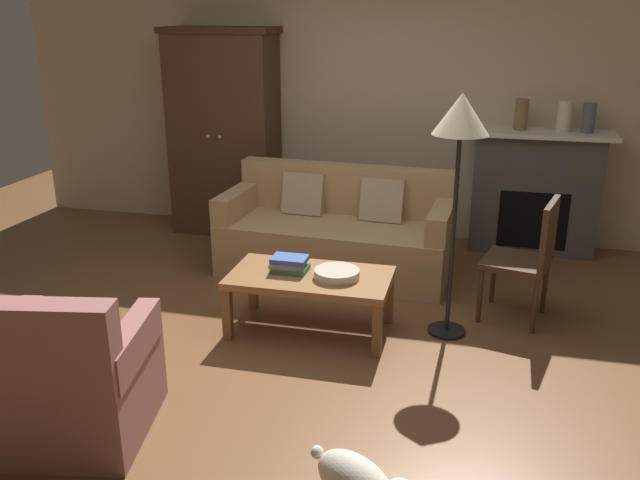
{
  "coord_description": "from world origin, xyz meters",
  "views": [
    {
      "loc": [
        1.06,
        -3.86,
        2.13
      ],
      "look_at": [
        -0.03,
        0.56,
        0.55
      ],
      "focal_mm": 37.38,
      "sensor_mm": 36.0,
      "label": 1
    }
  ],
  "objects_px": {
    "mantel_vase_cream": "(564,116)",
    "mantel_vase_slate": "(589,118)",
    "mantel_vase_bronze": "(521,115)",
    "coffee_table": "(310,282)",
    "couch": "(337,235)",
    "armchair_near_left": "(68,383)",
    "side_chair_wooden": "(530,253)",
    "armoire": "(225,132)",
    "book_stack": "(289,264)",
    "floor_lamp": "(460,129)",
    "fireplace": "(534,191)",
    "fruit_bowl": "(337,274)"
  },
  "relations": [
    {
      "from": "mantel_vase_cream",
      "to": "mantel_vase_slate",
      "type": "xyz_separation_m",
      "value": [
        0.2,
        0.0,
        -0.01
      ]
    },
    {
      "from": "mantel_vase_bronze",
      "to": "coffee_table",
      "type": "bearing_deg",
      "value": -123.76
    },
    {
      "from": "couch",
      "to": "coffee_table",
      "type": "relative_size",
      "value": 1.79
    },
    {
      "from": "mantel_vase_cream",
      "to": "armchair_near_left",
      "type": "distance_m",
      "value": 4.52
    },
    {
      "from": "mantel_vase_cream",
      "to": "side_chair_wooden",
      "type": "height_order",
      "value": "mantel_vase_cream"
    },
    {
      "from": "couch",
      "to": "mantel_vase_slate",
      "type": "distance_m",
      "value": 2.39
    },
    {
      "from": "side_chair_wooden",
      "to": "armoire",
      "type": "bearing_deg",
      "value": 152.55
    },
    {
      "from": "couch",
      "to": "book_stack",
      "type": "xyz_separation_m",
      "value": [
        -0.09,
        -1.15,
        0.16
      ]
    },
    {
      "from": "coffee_table",
      "to": "floor_lamp",
      "type": "bearing_deg",
      "value": 11.85
    },
    {
      "from": "mantel_vase_cream",
      "to": "floor_lamp",
      "type": "height_order",
      "value": "floor_lamp"
    },
    {
      "from": "fireplace",
      "to": "floor_lamp",
      "type": "distance_m",
      "value": 2.17
    },
    {
      "from": "book_stack",
      "to": "mantel_vase_cream",
      "type": "xyz_separation_m",
      "value": [
        1.9,
        2.05,
        0.78
      ]
    },
    {
      "from": "fruit_bowl",
      "to": "floor_lamp",
      "type": "distance_m",
      "value": 1.24
    },
    {
      "from": "mantel_vase_bronze",
      "to": "mantel_vase_slate",
      "type": "distance_m",
      "value": 0.56
    },
    {
      "from": "couch",
      "to": "mantel_vase_bronze",
      "type": "bearing_deg",
      "value": 31.71
    },
    {
      "from": "mantel_vase_cream",
      "to": "mantel_vase_slate",
      "type": "distance_m",
      "value": 0.2
    },
    {
      "from": "couch",
      "to": "book_stack",
      "type": "height_order",
      "value": "couch"
    },
    {
      "from": "fireplace",
      "to": "armchair_near_left",
      "type": "relative_size",
      "value": 1.4
    },
    {
      "from": "couch",
      "to": "side_chair_wooden",
      "type": "height_order",
      "value": "side_chair_wooden"
    },
    {
      "from": "couch",
      "to": "armchair_near_left",
      "type": "distance_m",
      "value": 2.78
    },
    {
      "from": "floor_lamp",
      "to": "book_stack",
      "type": "bearing_deg",
      "value": -170.95
    },
    {
      "from": "book_stack",
      "to": "floor_lamp",
      "type": "bearing_deg",
      "value": 9.05
    },
    {
      "from": "couch",
      "to": "mantel_vase_slate",
      "type": "xyz_separation_m",
      "value": [
        2.01,
        0.9,
        0.93
      ]
    },
    {
      "from": "mantel_vase_slate",
      "to": "armchair_near_left",
      "type": "bearing_deg",
      "value": -128.75
    },
    {
      "from": "couch",
      "to": "armchair_near_left",
      "type": "xyz_separation_m",
      "value": [
        -0.84,
        -2.65,
        -0.0
      ]
    },
    {
      "from": "coffee_table",
      "to": "mantel_vase_bronze",
      "type": "relative_size",
      "value": 4.1
    },
    {
      "from": "fruit_bowl",
      "to": "mantel_vase_bronze",
      "type": "distance_m",
      "value": 2.53
    },
    {
      "from": "couch",
      "to": "armchair_near_left",
      "type": "bearing_deg",
      "value": -107.5
    },
    {
      "from": "mantel_vase_slate",
      "to": "floor_lamp",
      "type": "height_order",
      "value": "floor_lamp"
    },
    {
      "from": "mantel_vase_bronze",
      "to": "mantel_vase_slate",
      "type": "relative_size",
      "value": 1.06
    },
    {
      "from": "coffee_table",
      "to": "fireplace",
      "type": "bearing_deg",
      "value": 53.17
    },
    {
      "from": "armoire",
      "to": "mantel_vase_cream",
      "type": "relative_size",
      "value": 7.45
    },
    {
      "from": "couch",
      "to": "coffee_table",
      "type": "bearing_deg",
      "value": -86.72
    },
    {
      "from": "fruit_bowl",
      "to": "book_stack",
      "type": "distance_m",
      "value": 0.34
    },
    {
      "from": "fruit_bowl",
      "to": "floor_lamp",
      "type": "relative_size",
      "value": 0.19
    },
    {
      "from": "mantel_vase_cream",
      "to": "mantel_vase_slate",
      "type": "relative_size",
      "value": 1.05
    },
    {
      "from": "mantel_vase_slate",
      "to": "side_chair_wooden",
      "type": "bearing_deg",
      "value": -107.65
    },
    {
      "from": "book_stack",
      "to": "armchair_near_left",
      "type": "height_order",
      "value": "armchair_near_left"
    },
    {
      "from": "fruit_bowl",
      "to": "mantel_vase_cream",
      "type": "bearing_deg",
      "value": 53.26
    },
    {
      "from": "armoire",
      "to": "armchair_near_left",
      "type": "xyz_separation_m",
      "value": [
        0.48,
        -3.49,
        -0.68
      ]
    },
    {
      "from": "armchair_near_left",
      "to": "floor_lamp",
      "type": "distance_m",
      "value": 2.71
    },
    {
      "from": "mantel_vase_bronze",
      "to": "mantel_vase_slate",
      "type": "xyz_separation_m",
      "value": [
        0.56,
        0.0,
        -0.01
      ]
    },
    {
      "from": "mantel_vase_slate",
      "to": "book_stack",
      "type": "bearing_deg",
      "value": -135.68
    },
    {
      "from": "fireplace",
      "to": "couch",
      "type": "height_order",
      "value": "fireplace"
    },
    {
      "from": "couch",
      "to": "side_chair_wooden",
      "type": "bearing_deg",
      "value": -22.76
    },
    {
      "from": "armoire",
      "to": "book_stack",
      "type": "xyz_separation_m",
      "value": [
        1.23,
        -1.99,
        -0.52
      ]
    },
    {
      "from": "coffee_table",
      "to": "mantel_vase_cream",
      "type": "distance_m",
      "value": 2.85
    },
    {
      "from": "book_stack",
      "to": "side_chair_wooden",
      "type": "distance_m",
      "value": 1.69
    },
    {
      "from": "coffee_table",
      "to": "mantel_vase_bronze",
      "type": "height_order",
      "value": "mantel_vase_bronze"
    },
    {
      "from": "fireplace",
      "to": "floor_lamp",
      "type": "bearing_deg",
      "value": -108.53
    }
  ]
}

